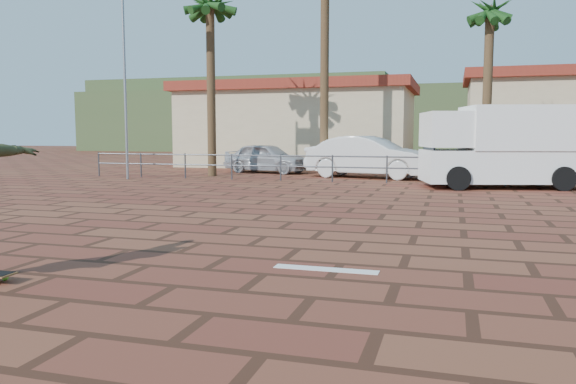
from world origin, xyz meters
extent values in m
plane|color=brown|center=(0.00, 0.00, 0.00)|extent=(120.00, 120.00, 0.00)
cube|color=white|center=(0.70, -1.20, 0.00)|extent=(1.40, 0.22, 0.01)
cylinder|color=#47494F|center=(-12.00, 12.00, 0.50)|extent=(0.06, 0.06, 1.00)
cylinder|color=#47494F|center=(-10.00, 12.00, 0.50)|extent=(0.06, 0.06, 1.00)
cylinder|color=#47494F|center=(-8.00, 12.00, 0.50)|extent=(0.06, 0.06, 1.00)
cylinder|color=#47494F|center=(-6.00, 12.00, 0.50)|extent=(0.06, 0.06, 1.00)
cylinder|color=#47494F|center=(-4.00, 12.00, 0.50)|extent=(0.06, 0.06, 1.00)
cylinder|color=#47494F|center=(-2.00, 12.00, 0.50)|extent=(0.06, 0.06, 1.00)
cylinder|color=#47494F|center=(0.00, 12.00, 0.50)|extent=(0.06, 0.06, 1.00)
cylinder|color=#47494F|center=(2.00, 12.00, 0.50)|extent=(0.06, 0.06, 1.00)
cylinder|color=#47494F|center=(4.00, 12.00, 0.50)|extent=(0.06, 0.06, 1.00)
cylinder|color=#47494F|center=(6.00, 12.00, 0.50)|extent=(0.06, 0.06, 1.00)
cylinder|color=#47494F|center=(0.00, 12.00, 0.95)|extent=(24.00, 0.05, 0.05)
cylinder|color=#47494F|center=(0.00, 12.00, 0.55)|extent=(24.00, 0.05, 0.05)
cylinder|color=gray|center=(-10.00, 11.00, 4.00)|extent=(0.10, 0.10, 8.00)
cylinder|color=brown|center=(-7.50, 13.50, 3.50)|extent=(0.36, 0.36, 7.00)
sphere|color=#1C4818|center=(-7.50, 13.50, 7.05)|extent=(2.40, 2.40, 2.40)
cylinder|color=brown|center=(-3.00, 15.00, 4.10)|extent=(0.36, 0.36, 8.20)
cylinder|color=brown|center=(3.50, 15.50, 3.25)|extent=(0.36, 0.36, 6.50)
sphere|color=#1C4818|center=(3.50, 15.50, 6.55)|extent=(2.40, 2.40, 2.40)
cube|color=beige|center=(-6.00, 22.00, 2.00)|extent=(12.00, 7.00, 4.00)
cube|color=maroon|center=(-6.00, 22.00, 4.25)|extent=(12.60, 7.60, 0.50)
cube|color=beige|center=(8.00, 24.00, 2.25)|extent=(10.00, 6.00, 4.50)
cube|color=maroon|center=(8.00, 24.00, 4.75)|extent=(10.60, 6.60, 0.50)
cube|color=#384C28|center=(0.00, 50.00, 3.00)|extent=(70.00, 18.00, 6.00)
cube|color=#384C28|center=(-22.00, 56.00, 4.00)|extent=(35.00, 14.00, 8.00)
cylinder|color=#7CEF32|center=(-2.96, -2.86, 0.04)|extent=(0.08, 0.04, 0.08)
cube|color=white|center=(3.87, 11.50, 0.72)|extent=(5.53, 3.31, 1.05)
cube|color=white|center=(4.52, 11.66, 1.97)|extent=(4.26, 3.07, 1.44)
cube|color=white|center=(2.10, 11.06, 1.92)|extent=(2.00, 2.42, 1.15)
cube|color=black|center=(1.50, 10.90, 1.49)|extent=(0.45, 1.59, 0.62)
cylinder|color=black|center=(2.44, 10.10, 0.38)|extent=(0.81, 0.45, 0.77)
cylinder|color=black|center=(1.95, 12.06, 0.38)|extent=(0.81, 0.45, 0.77)
cylinder|color=black|center=(5.60, 10.90, 0.38)|extent=(0.81, 0.45, 0.77)
cylinder|color=black|center=(5.11, 12.85, 0.38)|extent=(0.81, 0.45, 0.77)
imported|color=#ABADB2|center=(-5.90, 16.00, 0.68)|extent=(4.21, 2.35, 1.35)
imported|color=silver|center=(-0.98, 14.41, 0.85)|extent=(5.40, 2.85, 1.69)
camera|label=1|loc=(2.28, -8.33, 1.80)|focal=35.00mm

